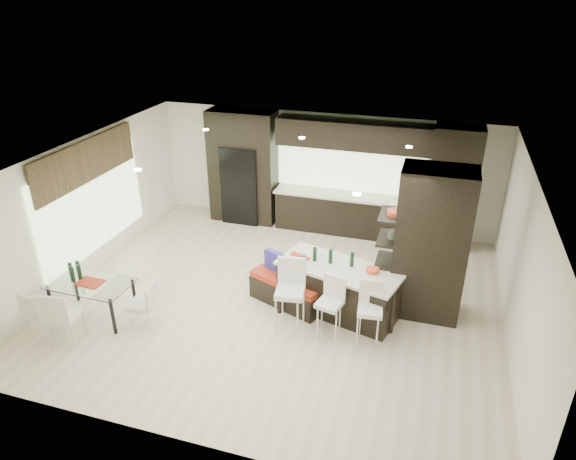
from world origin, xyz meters
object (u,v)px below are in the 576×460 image
(bench, at_px, (288,290))
(stool_mid, at_px, (329,314))
(stool_right, at_px, (369,321))
(chair_end, at_px, (143,307))
(kitchen_island, at_px, (339,289))
(stool_left, at_px, (290,304))
(dining_table, at_px, (93,300))
(floor_vase, at_px, (303,282))
(chair_near, at_px, (64,317))
(chair_far, at_px, (44,315))

(bench, bearing_deg, stool_mid, -16.28)
(stool_right, xyz_separation_m, chair_end, (-3.74, -0.66, -0.05))
(stool_right, height_order, bench, stool_right)
(stool_mid, height_order, stool_right, stool_right)
(kitchen_island, height_order, stool_right, kitchen_island)
(kitchen_island, distance_m, stool_left, 1.04)
(stool_right, distance_m, bench, 1.75)
(dining_table, bearing_deg, floor_vase, 22.56)
(stool_mid, height_order, bench, stool_mid)
(stool_left, distance_m, floor_vase, 0.72)
(stool_right, height_order, chair_near, chair_near)
(chair_end, bearing_deg, stool_right, -86.15)
(bench, distance_m, chair_near, 3.80)
(kitchen_island, relative_size, bench, 1.51)
(bench, bearing_deg, chair_near, -124.61)
(stool_mid, xyz_separation_m, chair_far, (-4.52, -1.36, -0.03))
(kitchen_island, xyz_separation_m, chair_end, (-3.08, -1.42, -0.06))
(chair_end, bearing_deg, dining_table, 83.88)
(stool_right, bearing_deg, dining_table, -178.70)
(dining_table, distance_m, chair_near, 0.74)
(floor_vase, bearing_deg, chair_end, -151.25)
(dining_table, relative_size, chair_near, 1.50)
(chair_near, bearing_deg, bench, 24.40)
(kitchen_island, distance_m, chair_near, 4.61)
(stool_right, bearing_deg, stool_mid, 173.05)
(dining_table, bearing_deg, kitchen_island, 20.48)
(stool_left, xyz_separation_m, bench, (-0.26, 0.76, -0.25))
(floor_vase, height_order, chair_far, floor_vase)
(chair_far, bearing_deg, chair_end, 34.20)
(stool_mid, bearing_deg, chair_far, -149.47)
(kitchen_island, xyz_separation_m, bench, (-0.93, -0.04, -0.18))
(floor_vase, relative_size, chair_end, 1.39)
(stool_left, height_order, chair_near, stool_left)
(chair_near, bearing_deg, kitchen_island, 18.38)
(chair_far, relative_size, chair_end, 1.05)
(dining_table, bearing_deg, stool_mid, 10.52)
(floor_vase, bearing_deg, chair_near, -148.94)
(kitchen_island, relative_size, stool_mid, 2.48)
(chair_far, distance_m, chair_end, 1.60)
(kitchen_island, bearing_deg, bench, -162.57)
(bench, relative_size, chair_end, 1.82)
(chair_near, bearing_deg, stool_left, 12.22)
(floor_vase, bearing_deg, stool_mid, -46.61)
(bench, distance_m, chair_end, 2.56)
(stool_mid, xyz_separation_m, floor_vase, (-0.64, 0.68, 0.11))
(kitchen_island, bearing_deg, chair_end, -140.18)
(stool_mid, height_order, chair_far, stool_mid)
(chair_near, bearing_deg, dining_table, 80.56)
(stool_left, bearing_deg, chair_near, -166.75)
(stool_left, relative_size, stool_right, 1.18)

